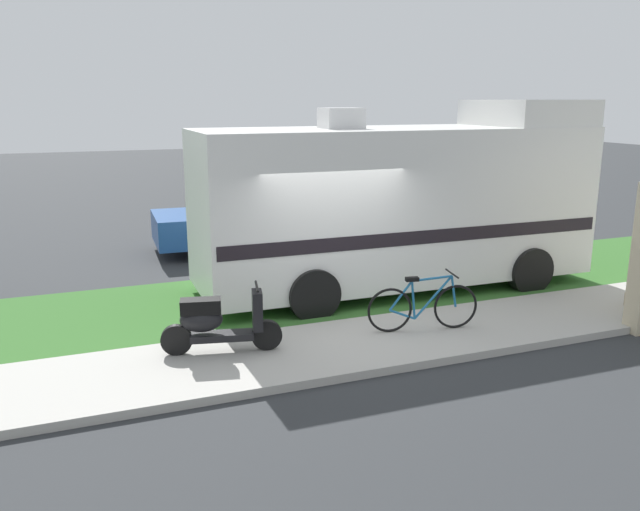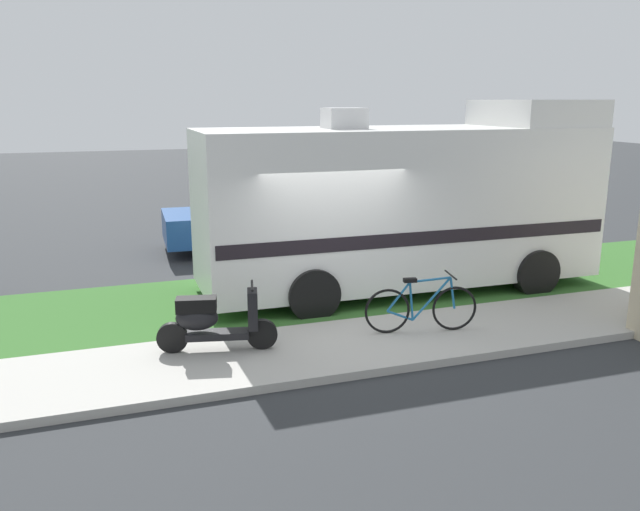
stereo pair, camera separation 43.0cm
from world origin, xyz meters
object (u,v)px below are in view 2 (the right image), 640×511
at_px(scooter, 212,320).
at_px(pickup_truck_near, 308,208).
at_px(motorhome_rv, 405,203).
at_px(bicycle, 421,307).
at_px(bottle_green, 633,303).
at_px(pickup_truck_far, 367,188).

height_order(scooter, pickup_truck_near, pickup_truck_near).
distance_m(motorhome_rv, bicycle, 2.88).
bearing_deg(bottle_green, pickup_truck_far, 93.84).
bearing_deg(bicycle, scooter, 175.17).
distance_m(motorhome_rv, scooter, 4.76).
xyz_separation_m(motorhome_rv, bicycle, (-0.90, -2.45, -1.21)).
relative_size(motorhome_rv, bicycle, 4.34).
distance_m(bicycle, pickup_truck_far, 10.36).
bearing_deg(bottle_green, bicycle, 176.85).
height_order(motorhome_rv, bicycle, motorhome_rv).
xyz_separation_m(pickup_truck_far, bottle_green, (0.67, -10.04, -0.71)).
distance_m(motorhome_rv, bottle_green, 4.32).
distance_m(motorhome_rv, pickup_truck_near, 4.47).
xyz_separation_m(bicycle, pickup_truck_near, (0.38, 6.83, 0.46)).
bearing_deg(pickup_truck_far, scooter, -123.99).
bearing_deg(pickup_truck_near, bicycle, -93.22).
distance_m(scooter, pickup_truck_far, 11.53).
height_order(pickup_truck_far, bottle_green, pickup_truck_far).
xyz_separation_m(motorhome_rv, pickup_truck_far, (2.38, 7.37, -0.77)).
height_order(motorhome_rv, pickup_truck_near, motorhome_rv).
bearing_deg(pickup_truck_near, scooter, -118.44).
height_order(scooter, bicycle, scooter).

